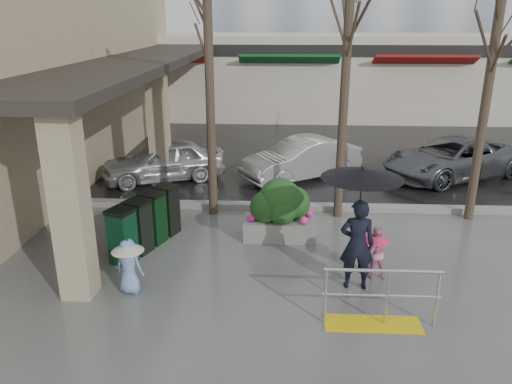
# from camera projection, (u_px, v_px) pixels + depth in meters

# --- Properties ---
(ground) EXTENTS (120.00, 120.00, 0.00)m
(ground) POSITION_uv_depth(u_px,v_px,m) (293.00, 285.00, 9.48)
(ground) COLOR #51514F
(ground) RESTS_ON ground
(street_asphalt) EXTENTS (120.00, 36.00, 0.01)m
(street_asphalt) POSITION_uv_depth(u_px,v_px,m) (287.00, 101.00, 30.20)
(street_asphalt) COLOR black
(street_asphalt) RESTS_ON ground
(curb) EXTENTS (120.00, 0.30, 0.15)m
(curb) POSITION_uv_depth(u_px,v_px,m) (290.00, 206.00, 13.22)
(curb) COLOR gray
(curb) RESTS_ON ground
(near_building) EXTENTS (6.00, 18.00, 8.00)m
(near_building) POSITION_uv_depth(u_px,v_px,m) (14.00, 44.00, 16.14)
(near_building) COLOR tan
(near_building) RESTS_ON ground
(canopy_slab) EXTENTS (2.80, 18.00, 0.25)m
(canopy_slab) POSITION_uv_depth(u_px,v_px,m) (142.00, 56.00, 16.05)
(canopy_slab) COLOR #2D2823
(canopy_slab) RESTS_ON pillar_front
(pillar_front) EXTENTS (0.55, 0.55, 3.50)m
(pillar_front) POSITION_uv_depth(u_px,v_px,m) (70.00, 205.00, 8.62)
(pillar_front) COLOR tan
(pillar_front) RESTS_ON ground
(pillar_back) EXTENTS (0.55, 0.55, 3.50)m
(pillar_back) POSITION_uv_depth(u_px,v_px,m) (159.00, 127.00, 14.74)
(pillar_back) COLOR tan
(pillar_back) RESTS_ON ground
(storefront_row) EXTENTS (34.00, 6.74, 4.00)m
(storefront_row) POSITION_uv_depth(u_px,v_px,m) (327.00, 75.00, 25.63)
(storefront_row) COLOR beige
(storefront_row) RESTS_ON ground
(handrail) EXTENTS (1.90, 0.50, 1.03)m
(handrail) POSITION_uv_depth(u_px,v_px,m) (378.00, 305.00, 8.15)
(handrail) COLOR yellow
(handrail) RESTS_ON ground
(tree_west) EXTENTS (3.20, 3.20, 6.80)m
(tree_west) POSITION_uv_depth(u_px,v_px,m) (207.00, 5.00, 11.28)
(tree_west) COLOR #382B21
(tree_west) RESTS_ON ground
(tree_mideast) EXTENTS (3.20, 3.20, 6.50)m
(tree_mideast) POSITION_uv_depth(u_px,v_px,m) (499.00, 15.00, 11.03)
(tree_mideast) COLOR #382B21
(tree_mideast) RESTS_ON ground
(woman) EXTENTS (1.47, 1.47, 2.38)m
(woman) POSITION_uv_depth(u_px,v_px,m) (359.00, 213.00, 8.95)
(woman) COLOR black
(woman) RESTS_ON ground
(child_pink) EXTENTS (0.54, 0.54, 1.04)m
(child_pink) POSITION_uv_depth(u_px,v_px,m) (375.00, 249.00, 9.63)
(child_pink) COLOR pink
(child_pink) RESTS_ON ground
(child_blue) EXTENTS (0.59, 0.59, 1.06)m
(child_blue) POSITION_uv_depth(u_px,v_px,m) (129.00, 261.00, 9.06)
(child_blue) COLOR #7597D0
(child_blue) RESTS_ON ground
(planter) EXTENTS (1.64, 0.96, 1.42)m
(planter) POSITION_uv_depth(u_px,v_px,m) (280.00, 210.00, 11.35)
(planter) COLOR gray
(planter) RESTS_ON ground
(news_boxes) EXTENTS (1.19, 2.14, 1.18)m
(news_boxes) POSITION_uv_depth(u_px,v_px,m) (146.00, 222.00, 10.90)
(news_boxes) COLOR #0D3B22
(news_boxes) RESTS_ON ground
(car_a) EXTENTS (3.99, 2.81, 1.26)m
(car_a) POSITION_uv_depth(u_px,v_px,m) (163.00, 161.00, 15.40)
(car_a) COLOR #B6B7BC
(car_a) RESTS_ON ground
(car_b) EXTENTS (3.93, 3.22, 1.26)m
(car_b) POSITION_uv_depth(u_px,v_px,m) (302.00, 159.00, 15.60)
(car_b) COLOR silver
(car_b) RESTS_ON ground
(car_c) EXTENTS (4.99, 3.97, 1.26)m
(car_c) POSITION_uv_depth(u_px,v_px,m) (452.00, 158.00, 15.68)
(car_c) COLOR #5B5E63
(car_c) RESTS_ON ground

